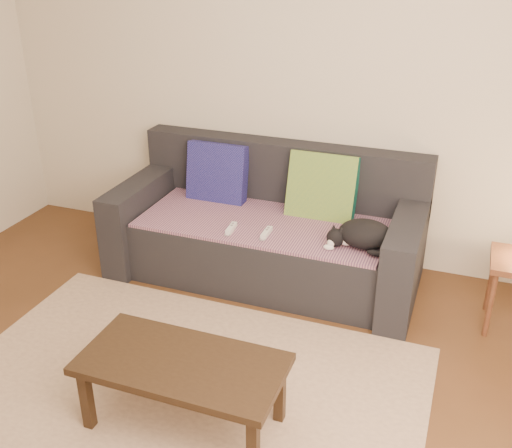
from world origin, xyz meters
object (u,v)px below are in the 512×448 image
coffee_table (182,369)px  wii_remote_a (231,228)px  wii_remote_b (267,233)px  cat (363,235)px  sofa (268,232)px

coffee_table → wii_remote_a: bearing=102.2°
wii_remote_b → coffee_table: 1.28m
cat → wii_remote_b: cat is taller
sofa → cat: (0.70, -0.24, 0.22)m
wii_remote_b → wii_remote_a: bearing=93.7°
sofa → wii_remote_b: sofa is taller
wii_remote_a → sofa: bearing=-30.6°
sofa → coffee_table: sofa is taller
sofa → coffee_table: bearing=-85.5°
sofa → cat: 0.77m
cat → coffee_table: bearing=-96.8°
wii_remote_a → wii_remote_b: size_ratio=1.00×
wii_remote_b → sofa: bearing=16.5°
sofa → wii_remote_b: size_ratio=14.00×
cat → coffee_table: cat is taller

